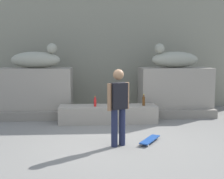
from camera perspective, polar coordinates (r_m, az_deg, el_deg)
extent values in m
plane|color=slate|center=(6.94, 0.11, -9.98)|extent=(40.00, 40.00, 0.00)
cube|color=gray|center=(11.40, -1.46, 9.59)|extent=(10.79, 0.60, 5.08)
cube|color=gray|center=(10.01, -13.99, -0.44)|extent=(2.26, 1.18, 1.53)
cube|color=gray|center=(10.20, 11.59, -0.24)|extent=(2.26, 1.18, 1.53)
ellipsoid|color=#9C9C89|center=(9.94, -14.17, 5.41)|extent=(1.67, 0.83, 0.52)
sphere|color=#9C9C89|center=(9.75, -11.18, 7.56)|extent=(0.32, 0.32, 0.32)
ellipsoid|color=#9C9C89|center=(10.13, 11.74, 5.51)|extent=(1.67, 0.83, 0.52)
sphere|color=#9C9C89|center=(9.90, 8.89, 7.60)|extent=(0.32, 0.32, 0.32)
cube|color=gray|center=(8.84, -0.74, -4.61)|extent=(2.81, 0.71, 0.49)
cylinder|color=#1E233F|center=(6.58, 0.45, -7.23)|extent=(0.14, 0.14, 0.82)
cylinder|color=#1E233F|center=(6.68, 1.91, -7.00)|extent=(0.14, 0.14, 0.82)
cube|color=black|center=(6.50, 1.20, -1.21)|extent=(0.41, 0.35, 0.56)
sphere|color=#8C6647|center=(6.45, 1.21, 2.80)|extent=(0.23, 0.23, 0.23)
cylinder|color=#8C6647|center=(6.38, -0.50, -1.45)|extent=(0.09, 0.09, 0.58)
cylinder|color=#8C6647|center=(6.62, 2.84, -1.14)|extent=(0.09, 0.09, 0.58)
cube|color=navy|center=(7.01, 7.11, -9.28)|extent=(0.59, 0.79, 0.02)
cylinder|color=white|center=(7.31, 7.44, -8.92)|extent=(0.05, 0.06, 0.06)
cylinder|color=white|center=(7.27, 8.49, -9.04)|extent=(0.05, 0.06, 0.06)
cylinder|color=white|center=(6.78, 5.61, -10.19)|extent=(0.05, 0.06, 0.06)
cylinder|color=white|center=(6.73, 6.73, -10.33)|extent=(0.05, 0.06, 0.06)
cylinder|color=red|center=(8.66, -3.18, -2.44)|extent=(0.08, 0.08, 0.23)
cylinder|color=red|center=(8.64, -3.19, -1.50)|extent=(0.03, 0.03, 0.06)
cylinder|color=yellow|center=(8.63, -3.19, -1.26)|extent=(0.04, 0.04, 0.01)
cylinder|color=#593314|center=(8.84, 5.96, -2.18)|extent=(0.08, 0.08, 0.26)
cylinder|color=#593314|center=(8.81, 5.97, -1.16)|extent=(0.04, 0.04, 0.06)
cylinder|color=yellow|center=(8.81, 5.98, -0.93)|extent=(0.04, 0.04, 0.01)
cube|color=gray|center=(9.36, -0.90, -4.66)|extent=(6.74, 0.50, 0.27)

